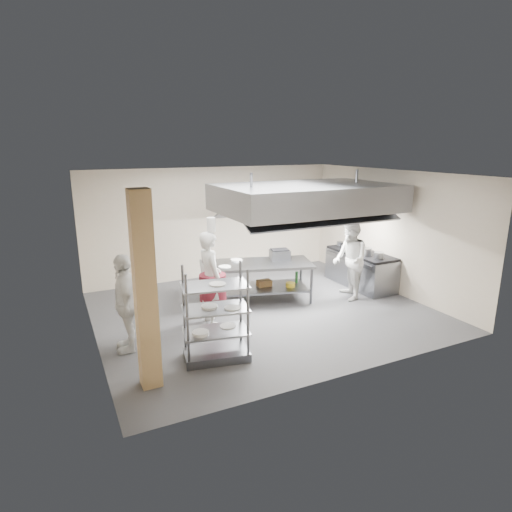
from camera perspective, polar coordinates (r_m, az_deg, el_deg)
name	(u,v)px	position (r m, az deg, el deg)	size (l,w,h in m)	color
floor	(263,311)	(9.55, 1.00, -7.36)	(7.00, 7.00, 0.00)	#3C3C3F
ceiling	(264,174)	(8.87, 1.08, 10.91)	(7.00, 7.00, 0.00)	silver
wall_back	(214,223)	(11.79, -5.60, 4.43)	(7.00, 7.00, 0.00)	#BBAB95
wall_left	(89,265)	(8.17, -21.41, -1.11)	(6.00, 6.00, 0.00)	#BBAB95
wall_right	(390,231)	(11.09, 17.40, 3.18)	(6.00, 6.00, 0.00)	#BBAB95
column	(145,292)	(6.44, -14.56, -4.68)	(0.30, 0.30, 3.00)	tan
exhaust_hood	(307,198)	(9.92, 6.77, 7.73)	(4.00, 2.50, 0.60)	gray
hood_strip_a	(272,214)	(9.51, 2.12, 5.58)	(1.60, 0.12, 0.04)	white
hood_strip_b	(338,209)	(10.47, 10.90, 6.16)	(1.60, 0.12, 0.04)	white
wall_shelf	(275,219)	(12.38, 2.52, 4.98)	(1.50, 0.28, 0.04)	gray
island	(256,282)	(10.06, 0.01, -3.43)	(2.58, 1.08, 0.91)	gray
island_worktop	(256,264)	(9.94, 0.01, -1.10)	(2.58, 1.08, 0.06)	gray
island_undershelf	(256,288)	(10.11, 0.01, -4.26)	(2.37, 0.97, 0.04)	slate
pass_rack	(216,314)	(7.28, -5.42, -7.68)	(1.09, 0.64, 1.64)	slate
cooking_range	(360,270)	(11.43, 13.75, -1.81)	(0.80, 2.00, 0.84)	gray
range_top	(361,253)	(11.32, 13.89, 0.37)	(0.78, 1.96, 0.06)	black
chef_head	(210,278)	(8.65, -6.11, -2.98)	(0.71, 0.46, 1.94)	silver
chef_line	(350,260)	(10.27, 12.41, -0.53)	(0.92, 0.72, 1.90)	silver
chef_plating	(126,303)	(7.88, -17.00, -5.99)	(1.04, 0.43, 1.77)	silver
griddle	(280,255)	(10.25, 3.19, 0.18)	(0.45, 0.35, 0.22)	slate
wicker_basket	(264,283)	(10.17, 1.10, -3.61)	(0.33, 0.23, 0.14)	olive
stockpot	(366,252)	(10.96, 14.47, 0.55)	(0.28, 0.28, 0.19)	slate
plate_stack	(216,330)	(7.40, -5.36, -9.78)	(0.28, 0.28, 0.05)	white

